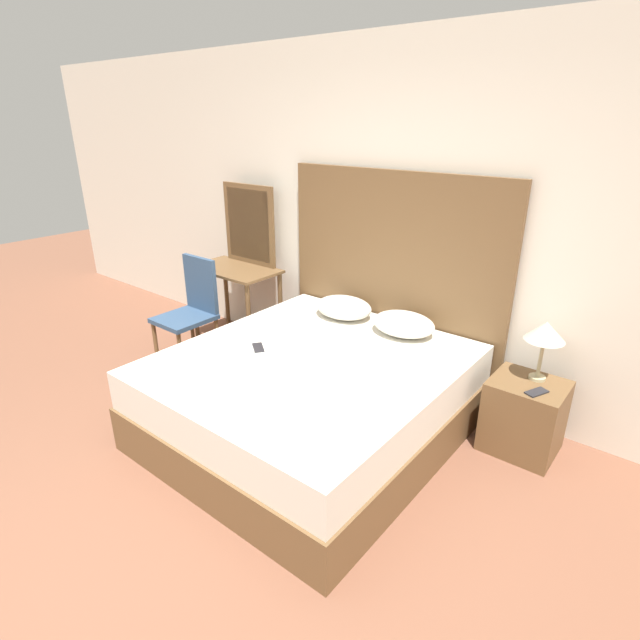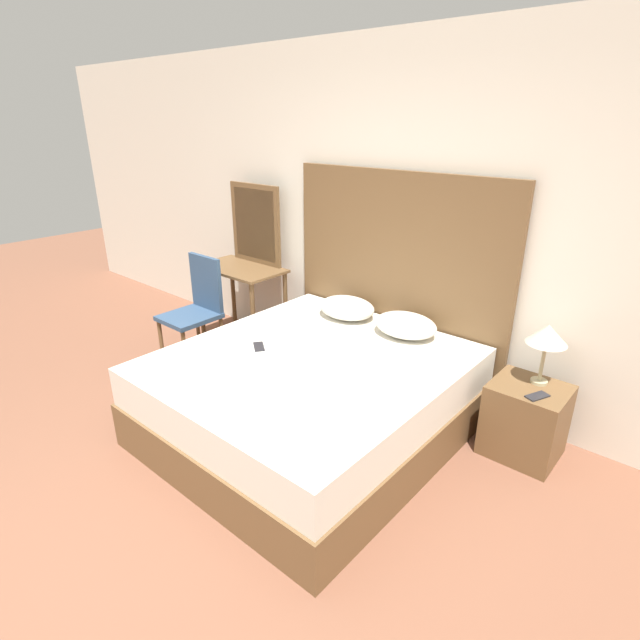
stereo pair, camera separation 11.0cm
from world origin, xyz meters
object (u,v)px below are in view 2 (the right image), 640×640
(nightstand, at_px, (525,420))
(table_lamp, at_px, (547,336))
(phone_on_bed, at_px, (259,347))
(chair, at_px, (197,305))
(vanity_desk, at_px, (241,283))
(bed, at_px, (311,396))
(phone_on_nightstand, at_px, (537,396))

(nightstand, bearing_deg, table_lamp, 76.97)
(phone_on_bed, bearing_deg, chair, 165.11)
(phone_on_bed, distance_m, vanity_desk, 1.39)
(bed, xyz_separation_m, nightstand, (1.24, 0.75, -0.04))
(phone_on_bed, bearing_deg, nightstand, 27.79)
(bed, height_order, chair, chair)
(bed, bearing_deg, phone_on_nightstand, 26.14)
(phone_on_bed, height_order, chair, chair)
(vanity_desk, bearing_deg, table_lamp, 2.66)
(table_lamp, bearing_deg, vanity_desk, -177.34)
(nightstand, bearing_deg, vanity_desk, -179.05)
(phone_on_bed, xyz_separation_m, chair, (-1.15, 0.31, -0.05))
(phone_on_nightstand, relative_size, chair, 0.17)
(phone_on_bed, relative_size, phone_on_nightstand, 0.98)
(bed, relative_size, vanity_desk, 2.34)
(bed, height_order, vanity_desk, vanity_desk)
(vanity_desk, bearing_deg, phone_on_nightstand, -1.18)
(nightstand, distance_m, vanity_desk, 2.79)
(table_lamp, bearing_deg, chair, -167.18)
(phone_on_nightstand, distance_m, chair, 2.89)
(phone_on_bed, bearing_deg, phone_on_nightstand, 23.89)
(phone_on_bed, height_order, nightstand, phone_on_bed)
(vanity_desk, height_order, chair, chair)
(phone_on_bed, distance_m, nightstand, 1.87)
(nightstand, relative_size, table_lamp, 1.25)
(phone_on_bed, height_order, phone_on_nightstand, phone_on_bed)
(phone_on_bed, bearing_deg, bed, 15.86)
(bed, xyz_separation_m, phone_on_bed, (-0.39, -0.11, 0.30))
(chair, bearing_deg, bed, -7.15)
(table_lamp, distance_m, chair, 2.88)
(phone_on_nightstand, bearing_deg, chair, -171.05)
(vanity_desk, xyz_separation_m, chair, (-0.02, -0.51, -0.09))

